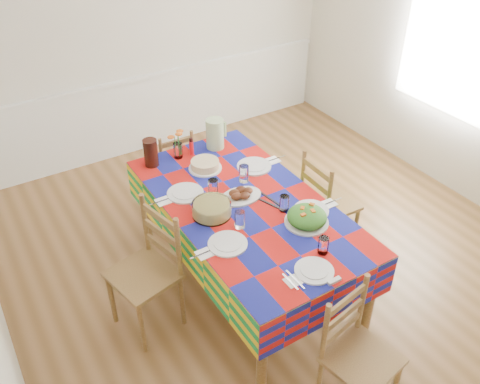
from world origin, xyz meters
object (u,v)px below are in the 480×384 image
chair_near (357,355)px  tea_pitcher (151,153)px  chair_right (326,204)px  meat_platter (241,195)px  chair_far (174,168)px  green_pitcher (215,134)px  dining_table (245,213)px  chair_left (148,272)px

chair_near → tea_pitcher: bearing=89.6°
chair_near → chair_right: size_ratio=0.98×
meat_platter → chair_far: meat_platter is taller
chair_near → green_pitcher: bearing=73.9°
dining_table → meat_platter: size_ratio=6.22×
meat_platter → chair_right: size_ratio=0.35×
meat_platter → chair_far: (-0.01, 1.25, -0.43)m
tea_pitcher → chair_near: 2.31m
chair_near → chair_far: bearing=79.7°
chair_left → dining_table: bearing=76.4°
green_pitcher → chair_near: 2.27m
dining_table → chair_near: chair_near is taller
dining_table → tea_pitcher: bearing=113.6°
chair_far → chair_left: size_ratio=0.82×
chair_right → chair_far: bearing=34.1°
meat_platter → green_pitcher: size_ratio=1.23×
meat_platter → chair_near: 1.47m
chair_near → chair_left: 1.58m
green_pitcher → chair_left: 1.44m
green_pitcher → tea_pitcher: green_pitcher is taller
dining_table → tea_pitcher: size_ratio=8.65×
meat_platter → tea_pitcher: 0.91m
tea_pitcher → chair_near: size_ratio=0.26×
meat_platter → dining_table: bearing=-96.7°
green_pitcher → chair_left: (-1.07, -0.86, -0.45)m
chair_near → chair_left: size_ratio=0.92×
chair_left → meat_platter: bearing=82.1°
meat_platter → tea_pitcher: (-0.40, 0.81, 0.10)m
meat_platter → tea_pitcher: bearing=116.3°
green_pitcher → tea_pitcher: 0.61m
chair_far → chair_right: size_ratio=0.87×
meat_platter → tea_pitcher: size_ratio=1.39×
chair_near → chair_left: chair_left is taller
tea_pitcher → chair_far: size_ratio=0.29×
chair_right → dining_table: bearing=91.8°
tea_pitcher → green_pitcher: bearing=-2.3°
chair_far → chair_left: 1.57m
green_pitcher → meat_platter: bearing=-105.2°
meat_platter → chair_right: (0.83, -0.08, -0.37)m
meat_platter → chair_far: 1.33m
chair_near → chair_right: (0.85, 1.34, 0.01)m
meat_platter → green_pitcher: (0.21, 0.78, 0.11)m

